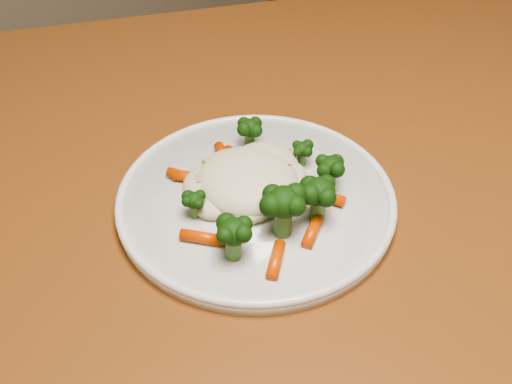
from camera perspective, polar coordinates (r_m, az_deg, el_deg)
dining_table at (r=0.81m, az=4.93°, el=-2.66°), size 1.55×1.34×0.75m
plate at (r=0.69m, az=0.00°, el=-0.84°), size 0.30×0.30×0.01m
meal at (r=0.67m, az=0.40°, el=0.72°), size 0.19×0.20×0.05m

